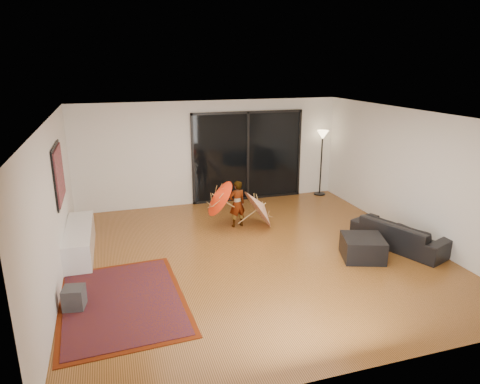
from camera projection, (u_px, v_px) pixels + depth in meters
name	position (u px, v px, depth m)	size (l,w,h in m)	color
floor	(254.00, 255.00, 8.38)	(7.00, 7.00, 0.00)	#9F5E2B
ceiling	(256.00, 116.00, 7.60)	(7.00, 7.00, 0.00)	white
wall_back	(211.00, 153.00, 11.19)	(7.00, 7.00, 0.00)	silver
wall_front	(358.00, 273.00, 4.79)	(7.00, 7.00, 0.00)	silver
wall_left	(53.00, 207.00, 6.99)	(7.00, 7.00, 0.00)	silver
wall_right	(412.00, 175.00, 8.98)	(7.00, 7.00, 0.00)	silver
sliding_door	(248.00, 156.00, 11.49)	(3.06, 0.07, 2.40)	black
painting	(59.00, 174.00, 7.83)	(0.04, 1.28, 1.08)	black
media_console	(80.00, 241.00, 8.36)	(0.49, 1.96, 0.55)	white
speaker	(74.00, 298.00, 6.49)	(0.31, 0.31, 0.35)	#424244
persian_rug	(122.00, 301.00, 6.72)	(2.02, 2.73, 0.02)	#5F1E08
sofa	(400.00, 234.00, 8.67)	(1.92, 0.75, 0.56)	black
ottoman	(363.00, 248.00, 8.18)	(0.75, 0.75, 0.43)	black
floor_lamp	(322.00, 144.00, 11.81)	(0.31, 0.31, 1.83)	black
child	(237.00, 204.00, 9.69)	(0.40, 0.26, 1.08)	#999999
parasol_orange	(214.00, 199.00, 9.43)	(0.64, 0.88, 0.90)	red
parasol_white	(264.00, 205.00, 9.74)	(0.70, 0.99, 1.00)	silver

